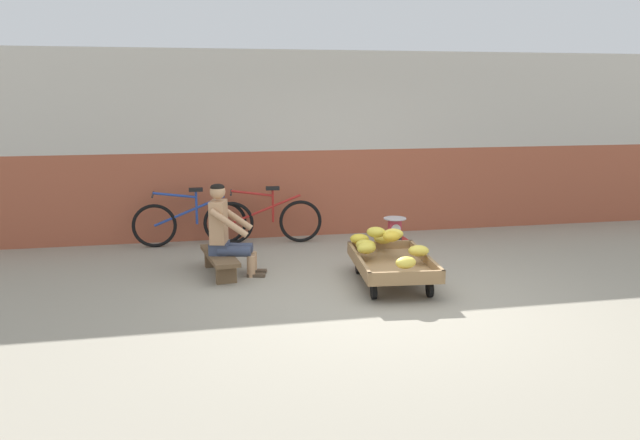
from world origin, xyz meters
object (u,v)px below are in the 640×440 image
Objects in this scene: weighing_scale at (395,228)px; shopping_bag at (420,260)px; bicycle_near_left at (190,222)px; plastic_crate at (394,250)px; bicycle_far_left at (266,220)px; vendor_seated at (226,230)px; low_bench at (220,259)px; banana_cart at (392,265)px.

weighing_scale is 0.59m from shopping_bag.
plastic_crate is at bearing -28.66° from bicycle_near_left.
bicycle_near_left is (-2.67, 1.46, -0.10)m from weighing_scale.
bicycle_near_left reaches higher than shopping_bag.
bicycle_far_left is 6.91× the size of shopping_bag.
vendor_seated reaches higher than bicycle_far_left.
plastic_crate is 0.30m from weighing_scale.
low_bench is 2.53m from shopping_bag.
shopping_bag is at bearing -66.16° from plastic_crate.
vendor_seated is 4.75× the size of shopping_bag.
shopping_bag is (0.20, -0.44, -0.03)m from plastic_crate.
vendor_seated is 1.71m from bicycle_near_left.
shopping_bag is at bearing -46.27° from bicycle_far_left.
bicycle_near_left reaches higher than weighing_scale.
low_bench is 0.99× the size of vendor_seated.
banana_cart reaches higher than shopping_bag.
weighing_scale is at bearing -28.68° from bicycle_near_left.
low_bench is 0.68× the size of bicycle_near_left.
banana_cart is 0.91× the size of bicycle_far_left.
bicycle_far_left is at bearing 133.73° from shopping_bag.
bicycle_far_left reaches higher than shopping_bag.
vendor_seated is at bearing 173.92° from shopping_bag.
shopping_bag is (2.86, -1.90, -0.23)m from bicycle_near_left.
plastic_crate reaches higher than shopping_bag.
bicycle_far_left reaches higher than banana_cart.
bicycle_far_left is at bearing 63.51° from low_bench.
vendor_seated reaches higher than shopping_bag.
weighing_scale is 0.18× the size of bicycle_far_left.
low_bench is 0.38m from vendor_seated.
weighing_scale is 0.18× the size of bicycle_near_left.
weighing_scale reaches higher than plastic_crate.
vendor_seated is 2.24m from weighing_scale.
bicycle_near_left is (-2.31, 2.45, 0.11)m from banana_cart.
bicycle_near_left is at bearing 146.42° from shopping_bag.
vendor_seated is 2.48m from shopping_bag.
weighing_scale reaches higher than shopping_bag.
bicycle_near_left is 1.12m from bicycle_far_left.
banana_cart is at bearing -23.39° from vendor_seated.
banana_cart is 4.20× the size of plastic_crate.
plastic_crate is 1.50× the size of shopping_bag.
plastic_crate is at bearing -41.71° from bicycle_far_left.
weighing_scale is at bearing 113.89° from shopping_bag.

